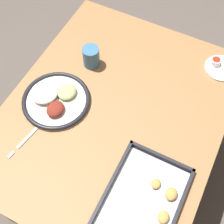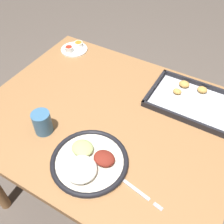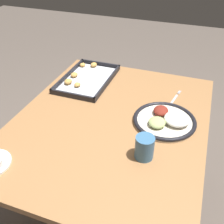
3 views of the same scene
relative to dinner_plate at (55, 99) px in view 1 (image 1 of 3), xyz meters
name	(u,v)px [view 1 (image 1 of 3)]	position (x,y,z in m)	size (l,w,h in m)	color
ground_plane	(113,170)	(-0.06, 0.25, -0.74)	(8.00, 8.00, 0.00)	#564C44
dining_table	(114,124)	(-0.06, 0.25, -0.12)	(1.12, 0.90, 0.73)	olive
dinner_plate	(55,99)	(0.00, 0.00, 0.00)	(0.30, 0.30, 0.05)	beige
fork	(29,136)	(0.19, 0.00, -0.01)	(0.22, 0.05, 0.00)	#B2B2B7
saucer_plate	(222,67)	(-0.50, 0.59, 0.00)	(0.15, 0.15, 0.04)	white
baking_tray	(142,207)	(0.25, 0.52, -0.01)	(0.42, 0.27, 0.04)	black
drinking_cup	(91,57)	(-0.25, 0.04, 0.04)	(0.08, 0.08, 0.10)	#38668E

